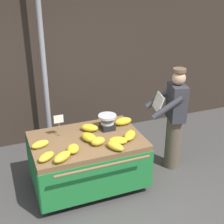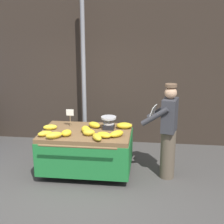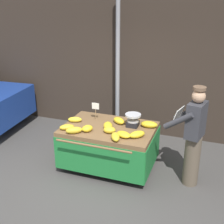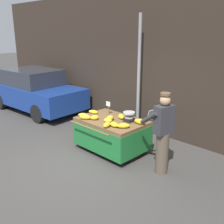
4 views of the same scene
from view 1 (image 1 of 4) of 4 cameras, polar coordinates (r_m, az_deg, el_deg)
name	(u,v)px [view 1 (image 1 of 4)]	position (r m, az deg, el deg)	size (l,w,h in m)	color
ground_plane	(102,223)	(4.43, -1.74, -19.35)	(60.00, 60.00, 0.00)	#423F3D
back_wall	(50,36)	(5.90, -11.15, 13.38)	(16.00, 0.24, 3.98)	#332821
street_pole	(43,62)	(5.50, -12.28, 8.83)	(0.09, 0.09, 3.29)	gray
banana_cart	(87,151)	(4.74, -4.51, -7.09)	(1.64, 1.31, 0.81)	brown
weighing_scale	(107,122)	(4.84, -0.85, -1.83)	(0.28, 0.28, 0.24)	black
price_sign	(59,121)	(4.63, -9.59, -1.62)	(0.14, 0.01, 0.34)	#997A51
banana_bunch_0	(98,141)	(4.44, -2.57, -5.27)	(0.16, 0.21, 0.11)	gold
banana_bunch_1	(90,128)	(4.81, -4.07, -2.86)	(0.14, 0.27, 0.11)	gold
banana_bunch_2	(73,149)	(4.29, -7.06, -6.61)	(0.16, 0.20, 0.11)	gold
banana_bunch_3	(115,146)	(4.33, 0.58, -6.16)	(0.14, 0.29, 0.10)	gold
banana_bunch_4	(123,121)	(5.00, 1.97, -1.68)	(0.16, 0.30, 0.11)	gold
banana_bunch_5	(40,144)	(4.49, -12.83, -5.70)	(0.12, 0.25, 0.10)	yellow
banana_bunch_6	(118,141)	(4.47, 1.10, -5.17)	(0.16, 0.26, 0.10)	gold
banana_bunch_7	(130,135)	(4.60, 3.22, -4.22)	(0.15, 0.28, 0.11)	gold
banana_bunch_8	(62,157)	(4.14, -8.99, -8.00)	(0.14, 0.28, 0.11)	gold
banana_bunch_9	(46,157)	(4.19, -11.79, -7.90)	(0.13, 0.25, 0.09)	gold
banana_bunch_10	(89,137)	(4.54, -4.16, -4.60)	(0.16, 0.28, 0.12)	gold
vendor_person	(174,119)	(5.15, 11.16, -1.31)	(0.65, 0.61, 1.71)	brown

